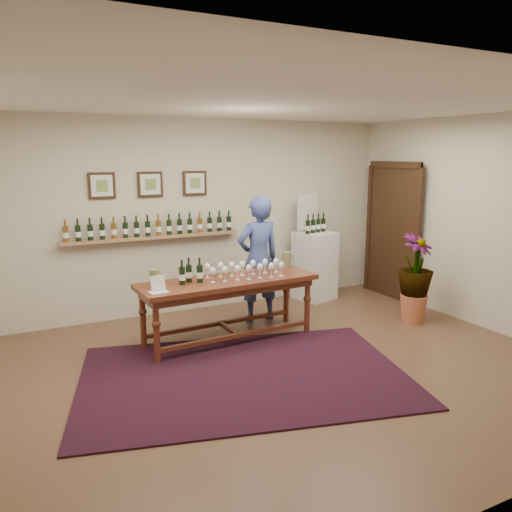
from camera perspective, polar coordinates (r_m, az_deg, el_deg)
name	(u,v)px	position (r m, az deg, el deg)	size (l,w,h in m)	color
ground	(289,368)	(5.59, 3.76, -12.62)	(6.00, 6.00, 0.00)	brown
room_shell	(347,231)	(7.91, 10.33, 2.86)	(6.00, 6.00, 6.00)	beige
rug	(244,375)	(5.38, -1.38, -13.49)	(3.35, 2.24, 0.02)	#3F0B0B
tasting_table	(228,288)	(6.15, -3.18, -3.71)	(2.25, 0.81, 0.79)	#4C1A13
table_glasses	(245,270)	(6.19, -1.21, -1.55)	(1.38, 0.32, 0.19)	white
table_bottles	(190,271)	(5.95, -7.57, -1.77)	(0.26, 0.15, 0.28)	black
pitcher_left	(154,278)	(5.86, -11.55, -2.49)	(0.13, 0.13, 0.20)	#686B42
pitcher_right	(286,260)	(6.71, 3.50, -0.43)	(0.14, 0.14, 0.22)	#686B42
menu_card	(158,284)	(5.63, -11.16, -3.12)	(0.20, 0.15, 0.19)	silver
display_pedestal	(315,266)	(8.03, 6.71, -1.10)	(0.54, 0.54, 1.08)	white
pedestal_bottles	(316,222)	(7.85, 6.84, 3.86)	(0.33, 0.09, 0.33)	black
info_sign	(308,212)	(7.98, 5.91, 5.03)	(0.45, 0.02, 0.62)	silver
potted_plant	(415,278)	(7.16, 17.73, -2.46)	(0.70, 0.70, 1.07)	#B45C3C
person	(258,259)	(6.87, 0.26, -0.38)	(0.63, 0.41, 1.73)	#384784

